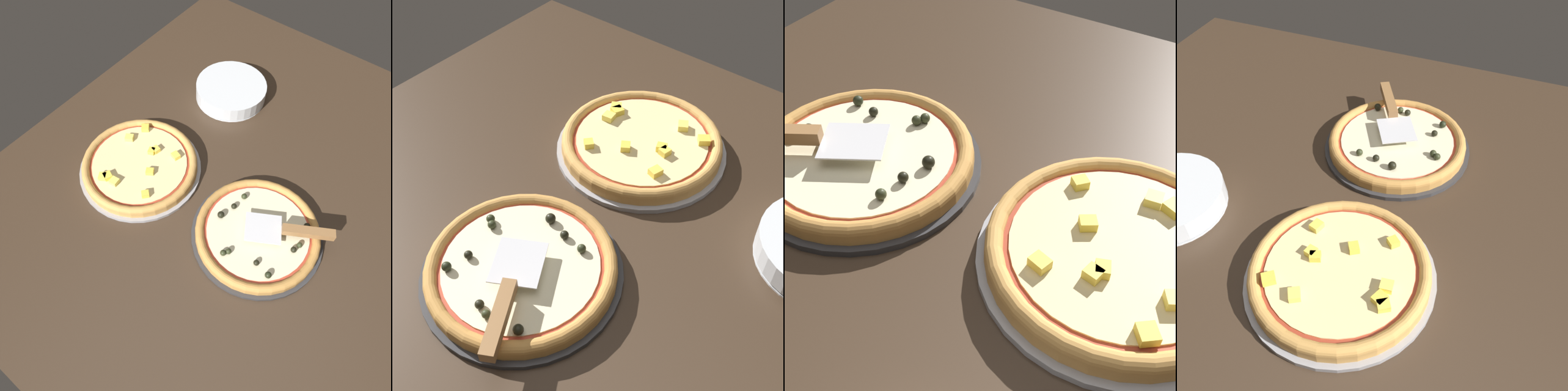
# 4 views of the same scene
# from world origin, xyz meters

# --- Properties ---
(ground_plane) EXTENTS (1.38, 1.15, 0.04)m
(ground_plane) POSITION_xyz_m (0.00, 0.00, -0.02)
(ground_plane) COLOR #38281C
(pizza_pan_front) EXTENTS (0.33, 0.33, 0.01)m
(pizza_pan_front) POSITION_xyz_m (-0.10, -0.16, 0.01)
(pizza_pan_front) COLOR #2D2D30
(pizza_pan_front) RESTS_ON ground_plane
(pizza_front) EXTENTS (0.31, 0.31, 0.04)m
(pizza_front) POSITION_xyz_m (-0.10, -0.16, 0.02)
(pizza_front) COLOR #B77F3D
(pizza_front) RESTS_ON pizza_pan_front
(pizza_pan_back) EXTENTS (0.34, 0.34, 0.01)m
(pizza_pan_back) POSITION_xyz_m (-0.12, 0.21, 0.01)
(pizza_pan_back) COLOR #939399
(pizza_pan_back) RESTS_ON ground_plane
(pizza_back) EXTENTS (0.32, 0.32, 0.04)m
(pizza_back) POSITION_xyz_m (-0.12, 0.21, 0.03)
(pizza_back) COLOR #C68E47
(pizza_back) RESTS_ON pizza_pan_back
(serving_spatula) EXTENTS (0.15, 0.21, 0.02)m
(serving_spatula) POSITION_xyz_m (-0.05, -0.24, 0.06)
(serving_spatula) COLOR silver
(serving_spatula) RESTS_ON pizza_front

